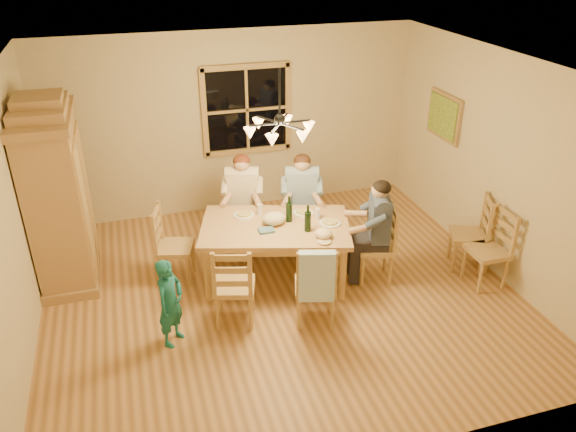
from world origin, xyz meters
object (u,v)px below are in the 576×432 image
object	(u,v)px
adult_slate_man	(378,219)
wine_bottle_a	(289,209)
chair_end_right	(375,257)
chair_spare_front	(485,262)
chandelier	(280,128)
chair_far_left	(244,226)
armoire	(58,198)
chair_end_left	(176,258)
chair_near_right	(315,297)
adult_woman	(243,190)
wine_bottle_b	(308,218)
chair_near_left	(235,297)
chair_spare_back	(466,246)
dining_table	(275,232)
chair_far_right	(301,225)
child	(170,303)
adult_plaid_man	(302,190)

from	to	relation	value
adult_slate_man	wine_bottle_a	bearing A→B (deg)	84.74
chair_end_right	chair_spare_front	size ratio (longest dim) A/B	1.00
adult_slate_man	chandelier	bearing A→B (deg)	104.96
chair_far_left	chair_spare_front	size ratio (longest dim) A/B	1.00
armoire	chair_end_left	xyz separation A→B (m)	(1.27, -0.54, -0.75)
chair_end_right	chair_far_left	bearing A→B (deg)	63.43
armoire	chair_near_right	distance (m)	3.29
chair_near_right	chair_spare_front	bearing A→B (deg)	18.50
adult_woman	wine_bottle_b	world-z (taller)	adult_woman
chair_near_left	chair_spare_back	xyz separation A→B (m)	(3.08, 0.25, 0.00)
armoire	chair_end_right	bearing A→B (deg)	-18.75
dining_table	chair_far_left	world-z (taller)	chair_far_left
chair_far_left	adult_slate_man	xyz separation A→B (m)	(1.37, -1.27, 0.54)
chair_end_left	adult_woman	size ratio (longest dim) A/B	1.13
adult_woman	wine_bottle_a	world-z (taller)	adult_woman
chair_far_left	adult_woman	bearing A→B (deg)	-73.77
chair_far_left	chair_far_right	bearing A→B (deg)	-180.00
dining_table	wine_bottle_a	bearing A→B (deg)	14.25
chair_end_left	chair_spare_front	world-z (taller)	same
chandelier	chair_near_left	distance (m)	1.92
chair_end_left	child	distance (m)	1.22
chair_spare_front	child	bearing A→B (deg)	90.51
armoire	wine_bottle_a	bearing A→B (deg)	-17.69
adult_plaid_man	chair_near_left	bearing A→B (deg)	64.80
chandelier	adult_slate_man	bearing A→B (deg)	-1.28
chair_far_right	adult_plaid_man	size ratio (longest dim) A/B	1.13
adult_slate_man	child	bearing A→B (deg)	117.38
armoire	adult_plaid_man	xyz separation A→B (m)	(3.01, -0.18, -0.22)
adult_slate_man	chair_near_right	bearing A→B (deg)	136.74
chair_far_right	adult_plaid_man	distance (m)	0.54
chair_end_right	wine_bottle_a	world-z (taller)	wine_bottle_a
chair_end_left	adult_slate_man	world-z (taller)	adult_slate_man
chair_near_left	wine_bottle_b	bearing A→B (deg)	39.94
wine_bottle_a	armoire	bearing A→B (deg)	162.31
dining_table	chair_end_left	distance (m)	1.28
child	dining_table	bearing A→B (deg)	-17.62
dining_table	child	xyz separation A→B (m)	(-1.36, -0.84, -0.16)
armoire	wine_bottle_b	size ratio (longest dim) A/B	6.97
chair_end_right	chair_spare_back	world-z (taller)	same
chair_far_left	chair_near_right	xyz separation A→B (m)	(0.38, -1.85, 0.00)
adult_plaid_man	child	world-z (taller)	adult_plaid_man
wine_bottle_b	chair_spare_back	xyz separation A→B (m)	(2.10, -0.18, -0.62)
chair_near_right	chair_spare_back	distance (m)	2.29
chair_near_right	child	xyz separation A→B (m)	(-1.55, 0.08, 0.20)
chair_near_left	adult_woman	bearing A→B (deg)	90.00
chair_spare_back	chair_end_right	bearing A→B (deg)	109.47
dining_table	child	world-z (taller)	child
dining_table	chair_spare_back	distance (m)	2.49
chair_near_left	adult_slate_man	distance (m)	1.94
chair_near_right	chair_end_left	world-z (taller)	same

